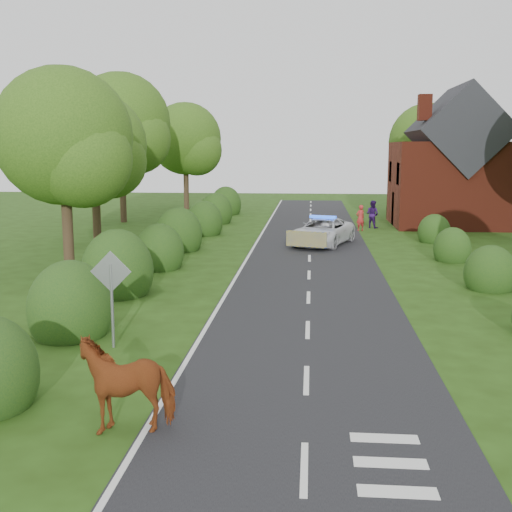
# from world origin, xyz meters

# --- Properties ---
(ground) EXTENTS (120.00, 120.00, 0.00)m
(ground) POSITION_xyz_m (0.00, 0.00, 0.00)
(ground) COLOR #233E0F
(road) EXTENTS (6.00, 70.00, 0.02)m
(road) POSITION_xyz_m (0.00, 15.00, 0.01)
(road) COLOR black
(road) RESTS_ON ground
(road_markings) EXTENTS (4.96, 70.00, 0.01)m
(road_markings) POSITION_xyz_m (-1.60, 12.93, 0.03)
(road_markings) COLOR white
(road_markings) RESTS_ON road
(hedgerow_left) EXTENTS (2.75, 50.41, 3.00)m
(hedgerow_left) POSITION_xyz_m (-6.51, 11.69, 0.75)
(hedgerow_left) COLOR #1A4117
(hedgerow_left) RESTS_ON ground
(hedgerow_right) EXTENTS (2.10, 45.78, 2.10)m
(hedgerow_right) POSITION_xyz_m (6.60, 11.21, 0.55)
(hedgerow_right) COLOR #1A4117
(hedgerow_right) RESTS_ON ground
(tree_left_a) EXTENTS (5.74, 5.60, 8.38)m
(tree_left_a) POSITION_xyz_m (-9.75, 11.86, 5.34)
(tree_left_a) COLOR #332316
(tree_left_a) RESTS_ON ground
(tree_left_b) EXTENTS (5.74, 5.60, 8.07)m
(tree_left_b) POSITION_xyz_m (-11.25, 19.86, 5.04)
(tree_left_b) COLOR #332316
(tree_left_b) RESTS_ON ground
(tree_left_c) EXTENTS (6.97, 6.80, 10.22)m
(tree_left_c) POSITION_xyz_m (-12.70, 29.83, 6.53)
(tree_left_c) COLOR #332316
(tree_left_c) RESTS_ON ground
(tree_left_d) EXTENTS (6.15, 6.00, 8.89)m
(tree_left_d) POSITION_xyz_m (-10.23, 39.85, 5.64)
(tree_left_d) COLOR #332316
(tree_left_d) RESTS_ON ground
(tree_right_c) EXTENTS (6.15, 6.00, 8.58)m
(tree_right_c) POSITION_xyz_m (9.27, 37.85, 5.34)
(tree_right_c) COLOR #332316
(tree_right_c) RESTS_ON ground
(road_sign) EXTENTS (1.06, 0.08, 2.53)m
(road_sign) POSITION_xyz_m (-5.00, 2.00, 1.65)
(road_sign) COLOR gray
(road_sign) RESTS_ON ground
(house) EXTENTS (8.00, 7.40, 9.17)m
(house) POSITION_xyz_m (9.49, 30.00, 3.79)
(house) COLOR maroon
(house) RESTS_ON ground
(cow) EXTENTS (2.25, 1.59, 1.44)m
(cow) POSITION_xyz_m (-3.28, -2.60, 0.72)
(cow) COLOR maroon
(cow) RESTS_ON ground
(police_van) EXTENTS (3.89, 5.60, 1.56)m
(police_van) POSITION_xyz_m (0.67, 20.43, 0.71)
(police_van) COLOR silver
(police_van) RESTS_ON ground
(pedestrian_red) EXTENTS (0.70, 0.63, 1.61)m
(pedestrian_red) POSITION_xyz_m (3.12, 26.63, 0.81)
(pedestrian_red) COLOR #B62828
(pedestrian_red) RESTS_ON ground
(pedestrian_purple) EXTENTS (1.10, 1.06, 1.79)m
(pedestrian_purple) POSITION_xyz_m (3.99, 28.10, 0.89)
(pedestrian_purple) COLOR #311356
(pedestrian_purple) RESTS_ON ground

